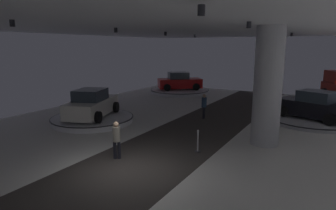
{
  "coord_description": "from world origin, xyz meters",
  "views": [
    {
      "loc": [
        6.51,
        -8.25,
        4.6
      ],
      "look_at": [
        -1.45,
        5.53,
        1.4
      ],
      "focal_mm": 31.43,
      "sensor_mm": 36.0,
      "label": 1
    }
  ],
  "objects_px": {
    "column_right": "(268,87)",
    "display_car_mid_left": "(92,104)",
    "display_car_deep_left": "(179,82)",
    "display_platform_mid_left": "(93,119)",
    "display_platform_far_right": "(312,120)",
    "display_platform_deep_left": "(180,91)",
    "display_car_far_right": "(314,106)",
    "visitor_walking_near": "(117,138)",
    "visitor_walking_far": "(204,105)"
  },
  "relations": [
    {
      "from": "visitor_walking_near",
      "to": "display_car_deep_left",
      "type": "bearing_deg",
      "value": 109.43
    },
    {
      "from": "display_car_far_right",
      "to": "visitor_walking_far",
      "type": "distance_m",
      "value": 6.66
    },
    {
      "from": "display_car_far_right",
      "to": "display_platform_mid_left",
      "type": "bearing_deg",
      "value": -149.78
    },
    {
      "from": "display_car_deep_left",
      "to": "display_car_mid_left",
      "type": "bearing_deg",
      "value": -86.56
    },
    {
      "from": "display_platform_deep_left",
      "to": "display_platform_mid_left",
      "type": "xyz_separation_m",
      "value": [
        0.74,
        -12.85,
        -0.01
      ]
    },
    {
      "from": "column_right",
      "to": "display_platform_deep_left",
      "type": "xyz_separation_m",
      "value": [
        -10.75,
        11.76,
        -2.55
      ]
    },
    {
      "from": "display_car_deep_left",
      "to": "visitor_walking_near",
      "type": "height_order",
      "value": "display_car_deep_left"
    },
    {
      "from": "visitor_walking_far",
      "to": "visitor_walking_near",
      "type": "bearing_deg",
      "value": -92.62
    },
    {
      "from": "display_car_deep_left",
      "to": "display_platform_deep_left",
      "type": "bearing_deg",
      "value": 39.64
    },
    {
      "from": "display_car_deep_left",
      "to": "column_right",
      "type": "bearing_deg",
      "value": -47.45
    },
    {
      "from": "column_right",
      "to": "display_car_mid_left",
      "type": "distance_m",
      "value": 10.2
    },
    {
      "from": "display_car_far_right",
      "to": "display_car_mid_left",
      "type": "xyz_separation_m",
      "value": [
        -11.68,
        -6.84,
        0.11
      ]
    },
    {
      "from": "display_car_deep_left",
      "to": "display_car_far_right",
      "type": "bearing_deg",
      "value": -25.83
    },
    {
      "from": "display_platform_deep_left",
      "to": "display_car_far_right",
      "type": "bearing_deg",
      "value": -25.95
    },
    {
      "from": "visitor_walking_near",
      "to": "visitor_walking_far",
      "type": "distance_m",
      "value": 8.21
    },
    {
      "from": "display_platform_deep_left",
      "to": "display_car_mid_left",
      "type": "height_order",
      "value": "display_car_mid_left"
    },
    {
      "from": "display_platform_deep_left",
      "to": "display_car_mid_left",
      "type": "distance_m",
      "value": 12.94
    },
    {
      "from": "visitor_walking_near",
      "to": "visitor_walking_far",
      "type": "xyz_separation_m",
      "value": [
        0.38,
        8.2,
        0.0
      ]
    },
    {
      "from": "display_car_deep_left",
      "to": "display_platform_mid_left",
      "type": "height_order",
      "value": "display_car_deep_left"
    },
    {
      "from": "display_car_deep_left",
      "to": "display_platform_far_right",
      "type": "xyz_separation_m",
      "value": [
        12.42,
        -6.02,
        -0.99
      ]
    },
    {
      "from": "display_platform_deep_left",
      "to": "visitor_walking_far",
      "type": "distance_m",
      "value": 10.6
    },
    {
      "from": "column_right",
      "to": "display_car_deep_left",
      "type": "relative_size",
      "value": 1.25
    },
    {
      "from": "display_platform_far_right",
      "to": "visitor_walking_near",
      "type": "xyz_separation_m",
      "value": [
        -6.53,
        -10.7,
        0.76
      ]
    },
    {
      "from": "display_platform_far_right",
      "to": "display_car_far_right",
      "type": "bearing_deg",
      "value": -21.87
    },
    {
      "from": "column_right",
      "to": "display_platform_deep_left",
      "type": "relative_size",
      "value": 0.95
    },
    {
      "from": "display_car_mid_left",
      "to": "visitor_walking_near",
      "type": "distance_m",
      "value": 6.41
    },
    {
      "from": "display_car_far_right",
      "to": "display_platform_mid_left",
      "type": "height_order",
      "value": "display_car_far_right"
    },
    {
      "from": "display_car_deep_left",
      "to": "display_platform_far_right",
      "type": "height_order",
      "value": "display_car_deep_left"
    },
    {
      "from": "display_car_deep_left",
      "to": "visitor_walking_near",
      "type": "relative_size",
      "value": 2.76
    },
    {
      "from": "column_right",
      "to": "display_platform_mid_left",
      "type": "relative_size",
      "value": 1.11
    },
    {
      "from": "display_car_far_right",
      "to": "display_platform_far_right",
      "type": "bearing_deg",
      "value": 158.13
    },
    {
      "from": "display_car_mid_left",
      "to": "visitor_walking_near",
      "type": "height_order",
      "value": "display_car_mid_left"
    },
    {
      "from": "display_platform_far_right",
      "to": "display_car_far_right",
      "type": "xyz_separation_m",
      "value": [
        0.03,
        -0.01,
        0.87
      ]
    },
    {
      "from": "display_platform_mid_left",
      "to": "display_car_far_right",
      "type": "bearing_deg",
      "value": 30.22
    },
    {
      "from": "display_car_mid_left",
      "to": "display_car_deep_left",
      "type": "bearing_deg",
      "value": 93.44
    },
    {
      "from": "column_right",
      "to": "visitor_walking_near",
      "type": "bearing_deg",
      "value": -134.47
    },
    {
      "from": "display_platform_far_right",
      "to": "visitor_walking_near",
      "type": "height_order",
      "value": "visitor_walking_near"
    },
    {
      "from": "display_car_mid_left",
      "to": "visitor_walking_far",
      "type": "relative_size",
      "value": 2.87
    },
    {
      "from": "display_platform_deep_left",
      "to": "visitor_walking_far",
      "type": "height_order",
      "value": "visitor_walking_far"
    },
    {
      "from": "display_platform_deep_left",
      "to": "visitor_walking_far",
      "type": "xyz_separation_m",
      "value": [
        6.25,
        -8.53,
        0.7
      ]
    },
    {
      "from": "display_platform_far_right",
      "to": "display_car_far_right",
      "type": "height_order",
      "value": "display_car_far_right"
    },
    {
      "from": "display_platform_mid_left",
      "to": "visitor_walking_near",
      "type": "relative_size",
      "value": 3.12
    },
    {
      "from": "column_right",
      "to": "display_car_mid_left",
      "type": "xyz_separation_m",
      "value": [
        -10.0,
        -1.12,
        -1.63
      ]
    },
    {
      "from": "display_car_deep_left",
      "to": "visitor_walking_near",
      "type": "bearing_deg",
      "value": -70.57
    },
    {
      "from": "display_platform_mid_left",
      "to": "visitor_walking_far",
      "type": "height_order",
      "value": "visitor_walking_far"
    },
    {
      "from": "display_car_deep_left",
      "to": "visitor_walking_far",
      "type": "xyz_separation_m",
      "value": [
        6.27,
        -8.51,
        -0.23
      ]
    },
    {
      "from": "display_platform_deep_left",
      "to": "display_platform_far_right",
      "type": "relative_size",
      "value": 1.11
    },
    {
      "from": "visitor_walking_far",
      "to": "display_platform_mid_left",
      "type": "bearing_deg",
      "value": -141.86
    },
    {
      "from": "column_right",
      "to": "display_platform_deep_left",
      "type": "height_order",
      "value": "column_right"
    },
    {
      "from": "display_platform_far_right",
      "to": "display_platform_mid_left",
      "type": "bearing_deg",
      "value": -149.68
    }
  ]
}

